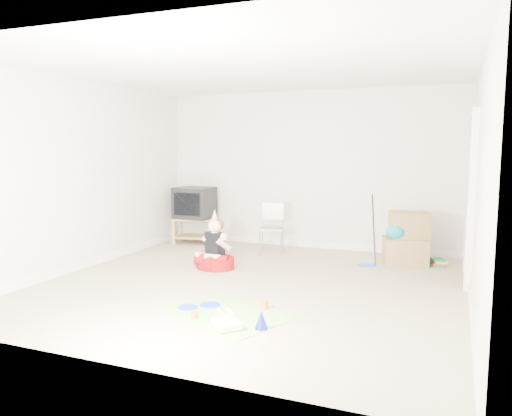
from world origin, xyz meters
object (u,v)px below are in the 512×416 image
at_px(folding_chair, 272,229).
at_px(seated_woman, 215,255).
at_px(crt_tv, 195,203).
at_px(tv_stand, 195,228).
at_px(cardboard_boxes, 406,239).
at_px(birthday_cake, 227,325).

xyz_separation_m(folding_chair, seated_woman, (-0.40, -1.20, -0.22)).
bearing_deg(crt_tv, seated_woman, -50.54).
height_order(tv_stand, crt_tv, crt_tv).
distance_m(crt_tv, seated_woman, 1.94).
xyz_separation_m(folding_chair, cardboard_boxes, (2.05, 0.02, -0.03)).
distance_m(crt_tv, folding_chair, 1.59).
relative_size(crt_tv, birthday_cake, 1.79).
bearing_deg(cardboard_boxes, birthday_cake, -111.73).
distance_m(tv_stand, birthday_cake, 4.22).
height_order(folding_chair, cardboard_boxes, folding_chair).
height_order(crt_tv, folding_chair, crt_tv).
xyz_separation_m(tv_stand, folding_chair, (1.54, -0.29, 0.13)).
distance_m(tv_stand, crt_tv, 0.45).
distance_m(seated_woman, birthday_cake, 2.36).
bearing_deg(tv_stand, birthday_cake, -57.21).
xyz_separation_m(crt_tv, cardboard_boxes, (3.58, -0.27, -0.35)).
bearing_deg(seated_woman, crt_tv, 127.35).
distance_m(cardboard_boxes, seated_woman, 2.74).
distance_m(tv_stand, seated_woman, 1.87).
bearing_deg(cardboard_boxes, seated_woman, -153.59).
bearing_deg(crt_tv, cardboard_boxes, -2.21).
height_order(tv_stand, folding_chair, folding_chair).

